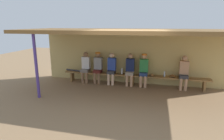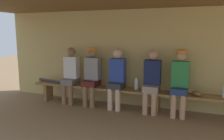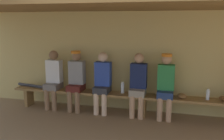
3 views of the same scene
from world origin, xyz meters
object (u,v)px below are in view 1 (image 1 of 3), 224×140
(baseball_glove_worn, at_px, (152,75))
(support_post, at_px, (36,67))
(player_shirtless_tan, at_px, (184,71))
(baseball_glove_tan, at_px, (173,76))
(bench, at_px, (133,76))
(player_in_red, at_px, (112,67))
(baseball_bat, at_px, (74,70))
(player_leftmost, at_px, (144,69))
(player_rightmost, at_px, (98,66))
(player_with_sunglasses, at_px, (130,68))
(water_bottle_orange, at_px, (164,74))
(water_bottle_clear, at_px, (122,71))
(player_near_post, at_px, (86,66))

(baseball_glove_worn, bearing_deg, support_post, -83.65)
(player_shirtless_tan, height_order, baseball_glove_tan, player_shirtless_tan)
(bench, height_order, player_in_red, player_in_red)
(bench, distance_m, baseball_bat, 2.64)
(player_leftmost, bearing_deg, baseball_bat, -179.93)
(player_rightmost, relative_size, baseball_bat, 1.59)
(player_with_sunglasses, bearing_deg, baseball_glove_tan, 0.51)
(support_post, distance_m, baseball_bat, 2.22)
(player_in_red, relative_size, water_bottle_orange, 6.09)
(player_in_red, bearing_deg, water_bottle_orange, 0.23)
(support_post, relative_size, bench, 0.37)
(support_post, relative_size, baseball_glove_worn, 9.17)
(player_leftmost, xyz_separation_m, baseball_glove_worn, (0.33, -0.00, -0.24))
(water_bottle_clear, height_order, baseball_bat, water_bottle_clear)
(baseball_glove_worn, bearing_deg, player_in_red, -112.76)
(player_with_sunglasses, height_order, water_bottle_clear, player_with_sunglasses)
(water_bottle_clear, relative_size, water_bottle_orange, 1.12)
(player_leftmost, bearing_deg, player_near_post, -179.99)
(player_near_post, xyz_separation_m, water_bottle_orange, (3.34, 0.01, -0.17))
(player_with_sunglasses, distance_m, water_bottle_clear, 0.38)
(support_post, xyz_separation_m, player_leftmost, (3.45, 2.10, -0.35))
(baseball_glove_tan, bearing_deg, baseball_bat, 33.28)
(water_bottle_orange, bearing_deg, bench, -179.46)
(support_post, height_order, player_leftmost, support_post)
(player_shirtless_tan, xyz_separation_m, baseball_glove_worn, (-1.21, -0.00, -0.22))
(player_leftmost, distance_m, baseball_glove_worn, 0.41)
(player_rightmost, bearing_deg, player_with_sunglasses, -0.02)
(player_leftmost, height_order, water_bottle_orange, player_leftmost)
(player_rightmost, bearing_deg, player_in_red, -0.05)
(player_shirtless_tan, bearing_deg, player_with_sunglasses, 180.00)
(water_bottle_orange, distance_m, baseball_glove_tan, 0.33)
(player_shirtless_tan, height_order, water_bottle_clear, player_shirtless_tan)
(player_with_sunglasses, xyz_separation_m, baseball_glove_tan, (1.71, 0.02, -0.22))
(player_shirtless_tan, xyz_separation_m, water_bottle_orange, (-0.72, 0.01, -0.17))
(player_in_red, relative_size, baseball_bat, 1.58)
(player_shirtless_tan, bearing_deg, player_near_post, 180.00)
(support_post, height_order, player_with_sunglasses, support_post)
(bench, height_order, player_shirtless_tan, player_shirtless_tan)
(player_rightmost, distance_m, player_in_red, 0.61)
(water_bottle_orange, bearing_deg, player_shirtless_tan, -0.69)
(support_post, distance_m, player_rightmost, 2.60)
(bench, height_order, player_with_sunglasses, player_with_sunglasses)
(player_shirtless_tan, distance_m, baseball_bat, 4.61)
(water_bottle_clear, distance_m, baseball_glove_tan, 2.05)
(player_near_post, height_order, baseball_bat, player_near_post)
(water_bottle_orange, relative_size, baseball_glove_worn, 0.91)
(player_shirtless_tan, distance_m, player_rightmost, 3.50)
(support_post, height_order, bench, support_post)
(player_leftmost, distance_m, water_bottle_clear, 0.92)
(player_with_sunglasses, relative_size, baseball_glove_worn, 5.56)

